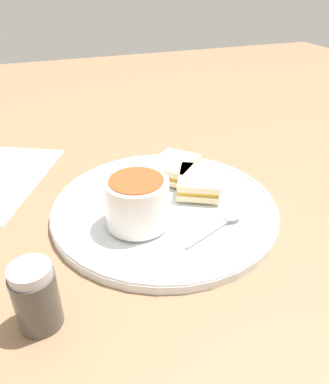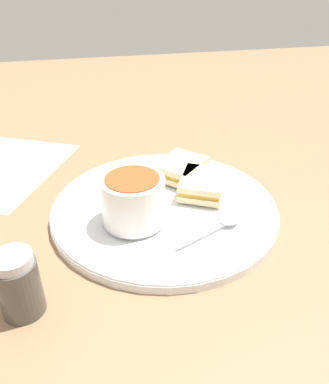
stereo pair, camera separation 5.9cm
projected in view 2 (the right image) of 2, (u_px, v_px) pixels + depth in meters
ground_plane at (164, 212)px, 0.61m from camera, size 2.40×2.40×0.00m
plate at (164, 207)px, 0.61m from camera, size 0.36×0.36×0.02m
soup_bowl at (133, 200)px, 0.55m from camera, size 0.09×0.09×0.07m
spoon at (225, 222)px, 0.55m from camera, size 0.11×0.06×0.01m
sandwich_half_near at (203, 184)px, 0.63m from camera, size 0.10×0.11×0.03m
sandwich_half_far at (181, 168)px, 0.68m from camera, size 0.11×0.11×0.03m
salt_shaker at (18, 285)px, 0.42m from camera, size 0.05×0.05×0.08m
menu_sheet at (1, 169)px, 0.74m from camera, size 0.31×0.34×0.00m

